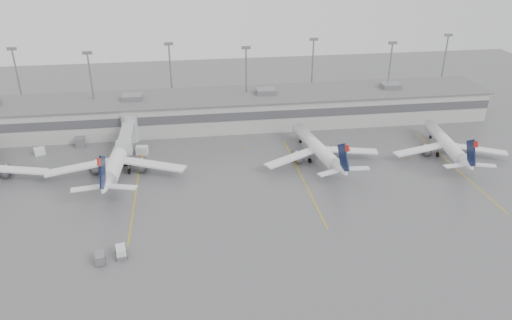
{
  "coord_description": "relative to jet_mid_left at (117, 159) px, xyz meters",
  "views": [
    {
      "loc": [
        -5.99,
        -68.49,
        49.64
      ],
      "look_at": [
        7.42,
        24.0,
        5.0
      ],
      "focal_mm": 35.0,
      "sensor_mm": 36.0,
      "label": 1
    }
  ],
  "objects": [
    {
      "name": "terminal",
      "position": [
        21.77,
        25.74,
        0.79
      ],
      "size": [
        152.0,
        17.0,
        9.45
      ],
      "color": "#A8A7A3",
      "rests_on": "ground"
    },
    {
      "name": "cone_d",
      "position": [
        66.35,
        -2.33,
        -3.06
      ],
      "size": [
        0.4,
        0.4,
        0.64
      ],
      "primitive_type": "cone",
      "color": "orange",
      "rests_on": "ground"
    },
    {
      "name": "gse_uld_c",
      "position": [
        44.21,
        11.6,
        -2.58
      ],
      "size": [
        2.44,
        1.79,
        1.6
      ],
      "primitive_type": "cube",
      "rotation": [
        0.0,
        0.0,
        -0.13
      ],
      "color": "silver",
      "rests_on": "ground"
    },
    {
      "name": "gse_loader",
      "position": [
        -10.74,
        16.52,
        -2.32
      ],
      "size": [
        2.48,
        3.61,
        2.13
      ],
      "primitive_type": "cube",
      "rotation": [
        0.0,
        0.0,
        0.11
      ],
      "color": "slate",
      "rests_on": "ground"
    },
    {
      "name": "light_masts",
      "position": [
        21.78,
        31.51,
        8.64
      ],
      "size": [
        142.4,
        8.0,
        20.6
      ],
      "color": "gray",
      "rests_on": "ground"
    },
    {
      "name": "baggage_tug",
      "position": [
        3.53,
        -31.09,
        -2.68
      ],
      "size": [
        2.24,
        3.06,
        1.81
      ],
      "rotation": [
        0.0,
        0.0,
        0.17
      ],
      "color": "silver",
      "rests_on": "ground"
    },
    {
      "name": "jet_mid_left",
      "position": [
        0.0,
        0.0,
        0.0
      ],
      "size": [
        29.96,
        33.65,
        10.88
      ],
      "rotation": [
        0.0,
        0.0,
        -0.06
      ],
      "color": "white",
      "rests_on": "ground"
    },
    {
      "name": "jet_mid_right",
      "position": [
        44.68,
        -0.19,
        -0.29
      ],
      "size": [
        27.16,
        30.66,
        9.96
      ],
      "rotation": [
        0.0,
        0.0,
        0.15
      ],
      "color": "white",
      "rests_on": "ground"
    },
    {
      "name": "jet_far_right",
      "position": [
        75.17,
        -1.82,
        -0.39
      ],
      "size": [
        26.37,
        29.71,
        9.63
      ],
      "rotation": [
        0.0,
        0.0,
        -0.12
      ],
      "color": "white",
      "rests_on": "ground"
    },
    {
      "name": "stand_markings",
      "position": [
        21.78,
        -8.24,
        -3.38
      ],
      "size": [
        105.25,
        40.0,
        0.01
      ],
      "color": "#C49C0B",
      "rests_on": "ground"
    },
    {
      "name": "cone_b",
      "position": [
        4.32,
        7.84,
        -2.99
      ],
      "size": [
        0.49,
        0.49,
        0.78
      ],
      "primitive_type": "cone",
      "color": "orange",
      "rests_on": "ground"
    },
    {
      "name": "gse_uld_b",
      "position": [
        4.48,
        9.36,
        -2.42
      ],
      "size": [
        2.91,
        2.13,
        1.92
      ],
      "primitive_type": "cube",
      "rotation": [
        0.0,
        0.0,
        -0.13
      ],
      "color": "silver",
      "rests_on": "ground"
    },
    {
      "name": "cone_c",
      "position": [
        28.36,
        9.1,
        -3.06
      ],
      "size": [
        0.4,
        0.4,
        0.64
      ],
      "primitive_type": "cone",
      "color": "orange",
      "rests_on": "ground"
    },
    {
      "name": "jet_bridge_right",
      "position": [
        1.28,
        13.48,
        0.49
      ],
      "size": [
        4.0,
        17.2,
        7.0
      ],
      "color": "#9B9EA0",
      "rests_on": "ground"
    },
    {
      "name": "ground",
      "position": [
        21.78,
        -32.24,
        -3.38
      ],
      "size": [
        260.0,
        260.0,
        0.0
      ],
      "primitive_type": "plane",
      "color": "#565659",
      "rests_on": "ground"
    },
    {
      "name": "baggage_cart",
      "position": [
        0.33,
        -32.29,
        -2.53
      ],
      "size": [
        1.87,
        2.76,
        1.64
      ],
      "rotation": [
        0.0,
        0.0,
        0.17
      ],
      "color": "slate",
      "rests_on": "ground"
    },
    {
      "name": "gse_uld_a",
      "position": [
        -19.46,
        12.53,
        -2.54
      ],
      "size": [
        2.78,
        2.32,
        1.69
      ],
      "primitive_type": "cube",
      "rotation": [
        0.0,
        0.0,
        0.35
      ],
      "color": "silver",
      "rests_on": "ground"
    }
  ]
}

